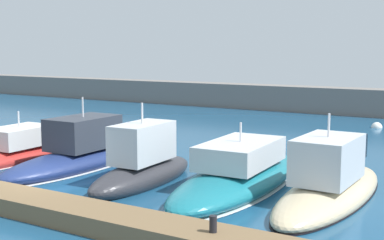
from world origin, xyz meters
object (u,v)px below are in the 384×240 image
mooring_buoy_orange (344,149)px  mooring_buoy_white (377,128)px  motorboat_teal_fifth (240,175)px  motorboat_charcoal_fourth (143,165)px  motorboat_navy_third (80,153)px  motorboat_sand_sixth (330,186)px  dock_bollard (213,224)px  motorboat_red_second (14,152)px

mooring_buoy_orange → mooring_buoy_white: mooring_buoy_white is taller
motorboat_teal_fifth → mooring_buoy_white: motorboat_teal_fifth is taller
motorboat_charcoal_fourth → motorboat_navy_third: bearing=75.2°
motorboat_teal_fifth → mooring_buoy_white: (1.09, 18.64, -0.46)m
motorboat_navy_third → mooring_buoy_white: bearing=-24.9°
motorboat_sand_sixth → mooring_buoy_white: size_ratio=12.31×
motorboat_teal_fifth → mooring_buoy_orange: size_ratio=16.09×
motorboat_navy_third → mooring_buoy_white: motorboat_navy_third is taller
motorboat_navy_third → dock_bollard: bearing=-120.7°
motorboat_navy_third → motorboat_sand_sixth: (11.17, 0.67, -0.12)m
mooring_buoy_white → motorboat_teal_fifth: bearing=-93.3°
mooring_buoy_orange → dock_bollard: dock_bollard is taller
motorboat_sand_sixth → mooring_buoy_white: bearing=8.2°
motorboat_charcoal_fourth → motorboat_teal_fifth: (3.51, 1.44, -0.24)m
dock_bollard → motorboat_charcoal_fourth: bearing=139.7°
motorboat_charcoal_fourth → mooring_buoy_white: size_ratio=8.78×
motorboat_charcoal_fourth → dock_bollard: bearing=-132.8°
motorboat_navy_third → dock_bollard: (10.10, -5.91, 0.20)m
motorboat_sand_sixth → mooring_buoy_orange: size_ratio=14.35×
motorboat_charcoal_fourth → motorboat_teal_fifth: bearing=-70.2°
motorboat_navy_third → motorboat_teal_fifth: size_ratio=0.87×
motorboat_red_second → motorboat_navy_third: (3.54, 0.70, 0.18)m
mooring_buoy_orange → mooring_buoy_white: size_ratio=0.86×
motorboat_red_second → motorboat_sand_sixth: size_ratio=0.81×
mooring_buoy_white → motorboat_red_second: bearing=-121.8°
motorboat_red_second → motorboat_charcoal_fourth: (7.74, -0.21, 0.29)m
motorboat_red_second → dock_bollard: bearing=-113.0°
motorboat_red_second → motorboat_sand_sixth: motorboat_sand_sixth is taller
motorboat_teal_fifth → motorboat_sand_sixth: bearing=-90.3°
dock_bollard → mooring_buoy_white: bearing=93.0°
motorboat_sand_sixth → dock_bollard: motorboat_sand_sixth is taller
motorboat_charcoal_fourth → mooring_buoy_orange: motorboat_charcoal_fourth is taller
motorboat_sand_sixth → mooring_buoy_white: (-2.38, 18.50, -0.48)m
mooring_buoy_white → dock_bollard: dock_bollard is taller
motorboat_navy_third → motorboat_teal_fifth: motorboat_navy_third is taller
motorboat_charcoal_fourth → mooring_buoy_orange: 12.41m
motorboat_charcoal_fourth → dock_bollard: motorboat_charcoal_fourth is taller
motorboat_red_second → mooring_buoy_white: bearing=-33.9°
mooring_buoy_orange → dock_bollard: 16.48m
motorboat_sand_sixth → dock_bollard: (-1.08, -6.59, 0.32)m
motorboat_sand_sixth → mooring_buoy_orange: motorboat_sand_sixth is taller
motorboat_sand_sixth → dock_bollard: 6.68m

